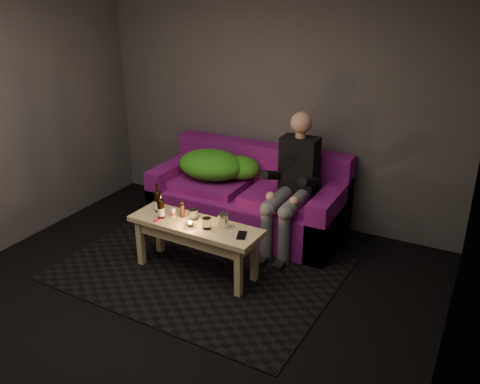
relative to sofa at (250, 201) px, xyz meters
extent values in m
plane|color=black|center=(0.08, -1.82, -0.31)|extent=(4.50, 4.50, 0.00)
plane|color=#4E4B4E|center=(0.08, 0.43, 0.99)|extent=(4.00, 0.00, 4.00)
plane|color=#4E4B4E|center=(2.08, -1.82, 0.99)|extent=(0.00, 4.50, 4.50)
cube|color=black|center=(-0.01, -0.99, -0.30)|extent=(2.49, 1.86, 0.01)
cube|color=#730F61|center=(0.00, -0.05, -0.10)|extent=(1.97, 0.89, 0.41)
cube|color=#730F61|center=(0.00, 0.29, 0.32)|extent=(1.97, 0.22, 0.43)
cube|color=#730F61|center=(-0.89, -0.05, 0.00)|extent=(0.20, 0.89, 0.61)
cube|color=#730F61|center=(0.89, -0.05, 0.00)|extent=(0.20, 0.89, 0.61)
cube|color=#730F61|center=(-0.41, -0.10, 0.15)|extent=(0.74, 0.59, 0.10)
cube|color=#730F61|center=(0.41, -0.10, 0.15)|extent=(0.74, 0.59, 0.10)
ellipsoid|color=#2D7D16|center=(-0.43, -0.05, 0.34)|extent=(0.71, 0.55, 0.30)
ellipsoid|color=#2D7D16|center=(-0.16, 0.09, 0.31)|extent=(0.43, 0.35, 0.24)
ellipsoid|color=#2D7D16|center=(-0.65, 0.07, 0.27)|extent=(0.32, 0.26, 0.16)
cube|color=black|center=(0.53, 0.00, 0.49)|extent=(0.35, 0.22, 0.54)
sphere|color=tan|center=(0.53, 0.00, 0.90)|extent=(0.21, 0.21, 0.21)
cylinder|color=#54585F|center=(0.44, -0.30, 0.22)|extent=(0.14, 0.49, 0.14)
cylinder|color=#54585F|center=(0.62, -0.30, 0.22)|extent=(0.14, 0.49, 0.14)
cylinder|color=#54585F|center=(0.44, -0.54, -0.06)|extent=(0.11, 0.11, 0.50)
cylinder|color=#54585F|center=(0.62, -0.54, -0.06)|extent=(0.11, 0.11, 0.50)
cube|color=black|center=(0.44, -0.60, -0.28)|extent=(0.09, 0.22, 0.06)
cube|color=black|center=(0.62, -0.60, -0.28)|extent=(0.09, 0.22, 0.06)
cube|color=#CFBC79|center=(-0.01, -1.04, 0.17)|extent=(1.22, 0.43, 0.04)
cube|color=#CFBC79|center=(-0.01, -1.04, 0.09)|extent=(1.07, 0.34, 0.11)
cube|color=#CFBC79|center=(-0.54, -1.16, -0.08)|extent=(0.06, 0.06, 0.45)
cube|color=#CFBC79|center=(-0.53, -0.88, -0.08)|extent=(0.06, 0.06, 0.45)
cube|color=#CFBC79|center=(0.50, -1.20, -0.08)|extent=(0.06, 0.06, 0.45)
cube|color=#CFBC79|center=(0.51, -0.92, -0.08)|extent=(0.06, 0.06, 0.45)
cylinder|color=black|center=(-0.44, -0.99, 0.28)|extent=(0.07, 0.07, 0.18)
cylinder|color=white|center=(-0.44, -0.99, 0.25)|extent=(0.07, 0.07, 0.08)
cone|color=black|center=(-0.44, -0.99, 0.39)|extent=(0.07, 0.07, 0.03)
cylinder|color=black|center=(-0.44, -0.99, 0.41)|extent=(0.03, 0.03, 0.09)
cylinder|color=black|center=(-0.33, -1.09, 0.27)|extent=(0.06, 0.06, 0.17)
cylinder|color=white|center=(-0.33, -1.09, 0.25)|extent=(0.06, 0.06, 0.07)
cone|color=black|center=(-0.33, -1.09, 0.37)|extent=(0.06, 0.06, 0.03)
cylinder|color=black|center=(-0.33, -1.09, 0.40)|extent=(0.02, 0.02, 0.08)
cylinder|color=silver|center=(-0.26, -1.01, 0.23)|extent=(0.04, 0.04, 0.08)
cylinder|color=black|center=(-0.18, -0.98, 0.25)|extent=(0.06, 0.06, 0.12)
cylinder|color=white|center=(-0.06, -0.98, 0.24)|extent=(0.09, 0.09, 0.09)
cylinder|color=white|center=(-0.02, -1.11, 0.21)|extent=(0.06, 0.06, 0.05)
sphere|color=orange|center=(-0.02, -1.11, 0.22)|extent=(0.02, 0.02, 0.02)
cylinder|color=white|center=(0.13, -1.08, 0.24)|extent=(0.10, 0.10, 0.10)
cylinder|color=silver|center=(0.25, -1.00, 0.25)|extent=(0.12, 0.12, 0.13)
cube|color=black|center=(0.46, -1.06, 0.19)|extent=(0.12, 0.16, 0.01)
cube|color=red|center=(-0.33, -1.16, 0.20)|extent=(0.04, 0.08, 0.01)
camera|label=1|loc=(2.17, -4.37, 2.14)|focal=38.00mm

